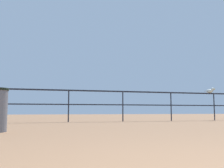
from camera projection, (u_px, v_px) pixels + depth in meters
name	position (u px, v px, depth m)	size (l,w,h in m)	color
pier_railing	(69.00, 98.00, 8.77)	(23.85, 0.05, 1.12)	#1E212C
seagull_on_rail	(210.00, 91.00, 10.39)	(0.29, 0.41, 0.21)	silver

